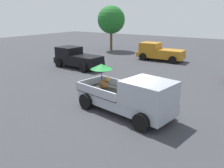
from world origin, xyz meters
The scene contains 5 objects.
ground_plane centered at (0.00, 0.00, 0.00)m, with size 80.00×80.00×0.00m, color #38383D.
pickup_truck_main centered at (0.41, -0.06, 0.96)m, with size 5.29×2.91×2.20m.
pickup_truck_red centered at (-3.89, 13.58, 0.87)m, with size 4.83×2.24×1.80m.
pickup_truck_far centered at (-8.78, 6.24, 0.87)m, with size 4.93×2.47×1.80m.
tree_by_lot centered at (-11.92, 16.53, 3.96)m, with size 3.57×3.57×5.76m.
Camera 1 is at (5.36, -9.10, 4.72)m, focal length 36.79 mm.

